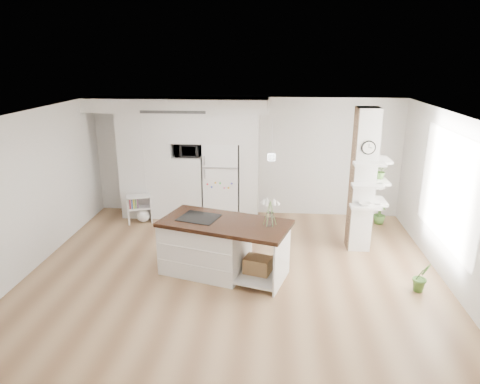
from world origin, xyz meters
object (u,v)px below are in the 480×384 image
object	(u,v)px
kitchen_island	(212,245)
floor_plant_a	(421,277)
refrigerator	(222,180)
bookshelf	(141,210)

from	to	relation	value
kitchen_island	floor_plant_a	distance (m)	3.41
refrigerator	kitchen_island	bearing A→B (deg)	-86.84
refrigerator	bookshelf	bearing A→B (deg)	-163.74
refrigerator	bookshelf	distance (m)	1.94
refrigerator	bookshelf	size ratio (longest dim) A/B	2.81
bookshelf	floor_plant_a	size ratio (longest dim) A/B	1.25
refrigerator	kitchen_island	distance (m)	2.70
refrigerator	floor_plant_a	world-z (taller)	refrigerator
kitchen_island	bookshelf	size ratio (longest dim) A/B	3.73
kitchen_island	bookshelf	distance (m)	2.89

